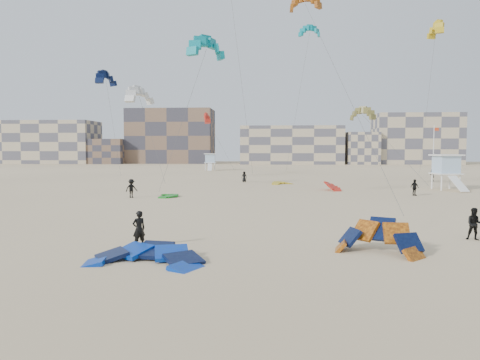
# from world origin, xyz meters

# --- Properties ---
(ground) EXTENTS (320.00, 320.00, 0.00)m
(ground) POSITION_xyz_m (0.00, 0.00, 0.00)
(ground) COLOR beige
(ground) RESTS_ON ground
(kite_ground_blue) EXTENTS (5.79, 6.01, 2.34)m
(kite_ground_blue) POSITION_xyz_m (-2.00, -2.33, 0.00)
(kite_ground_blue) COLOR #0022BA
(kite_ground_blue) RESTS_ON ground
(kite_ground_orange) EXTENTS (5.46, 5.45, 4.09)m
(kite_ground_orange) POSITION_xyz_m (8.46, 0.17, 0.00)
(kite_ground_orange) COLOR orange
(kite_ground_orange) RESTS_ON ground
(kite_ground_green) EXTENTS (3.45, 3.29, 0.57)m
(kite_ground_green) POSITION_xyz_m (-7.08, 25.07, 0.00)
(kite_ground_green) COLOR #1B8C28
(kite_ground_green) RESTS_ON ground
(kite_ground_red_far) EXTENTS (3.49, 3.32, 3.04)m
(kite_ground_red_far) POSITION_xyz_m (10.81, 33.90, 0.00)
(kite_ground_red_far) COLOR red
(kite_ground_red_far) RESTS_ON ground
(kite_ground_yellow) EXTENTS (4.29, 4.32, 1.23)m
(kite_ground_yellow) POSITION_xyz_m (4.94, 42.75, 0.00)
(kite_ground_yellow) COLOR gold
(kite_ground_yellow) RESTS_ON ground
(kitesurfer_main) EXTENTS (0.80, 0.77, 1.84)m
(kitesurfer_main) POSITION_xyz_m (-3.12, 0.78, 0.92)
(kitesurfer_main) COLOR black
(kitesurfer_main) RESTS_ON ground
(kitesurfer_b) EXTENTS (1.01, 0.90, 1.75)m
(kitesurfer_b) POSITION_xyz_m (14.38, 3.76, 0.87)
(kitesurfer_b) COLOR black
(kitesurfer_b) RESTS_ON ground
(kitesurfer_c) EXTENTS (1.38, 1.31, 1.88)m
(kitesurfer_c) POSITION_xyz_m (-10.50, 23.94, 0.94)
(kitesurfer_c) COLOR black
(kitesurfer_c) RESTS_ON ground
(kitesurfer_d) EXTENTS (0.87, 1.08, 1.72)m
(kitesurfer_d) POSITION_xyz_m (18.49, 27.93, 0.86)
(kitesurfer_d) COLOR black
(kitesurfer_d) RESTS_ON ground
(kitesurfer_e) EXTENTS (0.78, 0.52, 1.58)m
(kitesurfer_e) POSITION_xyz_m (-0.45, 46.64, 0.79)
(kitesurfer_e) COLOR black
(kitesurfer_e) RESTS_ON ground
(kitesurfer_f) EXTENTS (0.89, 1.78, 1.83)m
(kitesurfer_f) POSITION_xyz_m (27.74, 49.98, 0.92)
(kitesurfer_f) COLOR black
(kitesurfer_f) RESTS_ON ground
(kite_fly_teal_a) EXTENTS (6.92, 5.12, 14.11)m
(kite_fly_teal_a) POSITION_xyz_m (-2.42, 20.67, 13.88)
(kite_fly_teal_a) COLOR #00969E
(kite_fly_teal_a) RESTS_ON ground
(kite_fly_orange) EXTENTS (6.32, 25.46, 20.39)m
(kite_fly_orange) POSITION_xyz_m (6.98, 29.20, 20.32)
(kite_fly_orange) COLOR orange
(kite_fly_orange) RESTS_ON ground
(kite_fly_grey) EXTENTS (6.63, 6.39, 11.74)m
(kite_fly_grey) POSITION_xyz_m (-12.32, 33.67, 11.13)
(kite_fly_grey) COLOR white
(kite_fly_grey) RESTS_ON ground
(kite_fly_olive) EXTENTS (7.44, 11.25, 9.19)m
(kite_fly_olive) POSITION_xyz_m (14.74, 37.24, 9.10)
(kite_fly_olive) COLOR olive
(kite_fly_olive) RESTS_ON ground
(kite_fly_yellow) EXTENTS (4.04, 7.95, 22.37)m
(kite_fly_yellow) POSITION_xyz_m (27.19, 48.64, 22.00)
(kite_fly_yellow) COLOR gold
(kite_fly_yellow) RESTS_ON ground
(kite_fly_navy) EXTENTS (5.35, 4.99, 15.67)m
(kite_fly_navy) POSITION_xyz_m (-21.09, 46.90, 15.20)
(kite_fly_navy) COLOR #09173C
(kite_fly_navy) RESTS_ON ground
(kite_fly_teal_b) EXTENTS (5.81, 3.78, 24.30)m
(kite_fly_teal_b) POSITION_xyz_m (9.83, 57.80, 24.27)
(kite_fly_teal_b) COLOR #00969E
(kite_fly_teal_b) RESTS_ON ground
(kite_fly_red) EXTENTS (7.26, 5.55, 10.46)m
(kite_fly_red) POSITION_xyz_m (-7.99, 61.91, 10.20)
(kite_fly_red) COLOR red
(kite_fly_red) RESTS_ON ground
(lifeguard_tower_near) EXTENTS (3.42, 6.03, 4.23)m
(lifeguard_tower_near) POSITION_xyz_m (24.38, 35.41, 2.10)
(lifeguard_tower_near) COLOR white
(lifeguard_tower_near) RESTS_ON ground
(lifeguard_tower_far) EXTENTS (2.95, 5.35, 3.82)m
(lifeguard_tower_far) POSITION_xyz_m (-10.19, 82.68, 1.89)
(lifeguard_tower_far) COLOR white
(lifeguard_tower_far) RESTS_ON ground
(flagpole) EXTENTS (0.63, 0.10, 7.80)m
(flagpole) POSITION_xyz_m (23.55, 37.42, 4.10)
(flagpole) COLOR white
(flagpole) RESTS_ON ground
(condo_west_a) EXTENTS (30.00, 15.00, 14.00)m
(condo_west_a) POSITION_xyz_m (-70.00, 130.00, 7.00)
(condo_west_a) COLOR tan
(condo_west_a) RESTS_ON ground
(condo_west_b) EXTENTS (28.00, 14.00, 18.00)m
(condo_west_b) POSITION_xyz_m (-30.00, 134.00, 9.00)
(condo_west_b) COLOR brown
(condo_west_b) RESTS_ON ground
(condo_mid) EXTENTS (32.00, 16.00, 12.00)m
(condo_mid) POSITION_xyz_m (10.00, 130.00, 6.00)
(condo_mid) COLOR tan
(condo_mid) RESTS_ON ground
(condo_east) EXTENTS (26.00, 14.00, 16.00)m
(condo_east) POSITION_xyz_m (50.00, 132.00, 8.00)
(condo_east) COLOR tan
(condo_east) RESTS_ON ground
(condo_fill_left) EXTENTS (12.00, 10.00, 8.00)m
(condo_fill_left) POSITION_xyz_m (-50.00, 128.00, 4.00)
(condo_fill_left) COLOR brown
(condo_fill_left) RESTS_ON ground
(condo_fill_right) EXTENTS (10.00, 10.00, 10.00)m
(condo_fill_right) POSITION_xyz_m (32.00, 128.00, 5.00)
(condo_fill_right) COLOR tan
(condo_fill_right) RESTS_ON ground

